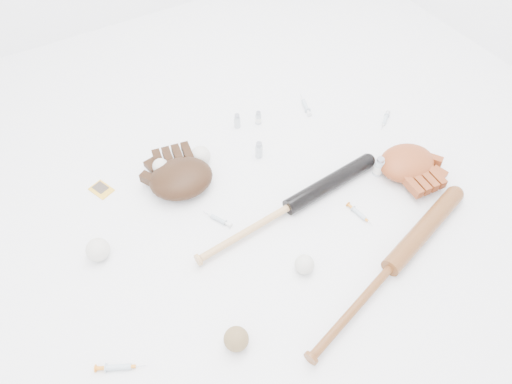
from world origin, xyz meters
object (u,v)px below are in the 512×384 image
glove_dark (181,178)px  bat_wood (391,267)px  pedestal (162,175)px  bat_dark (289,207)px

glove_dark → bat_wood: bearing=-48.0°
bat_wood → pedestal: size_ratio=14.52×
bat_dark → pedestal: bearing=125.0°
bat_dark → pedestal: size_ratio=13.38×
bat_wood → glove_dark: bearing=105.7°
bat_dark → pedestal: (-0.33, 0.40, -0.01)m
bat_wood → pedestal: 0.93m
glove_dark → bat_dark: bearing=-37.3°
bat_dark → pedestal: 0.52m
bat_wood → pedestal: bat_wood is taller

